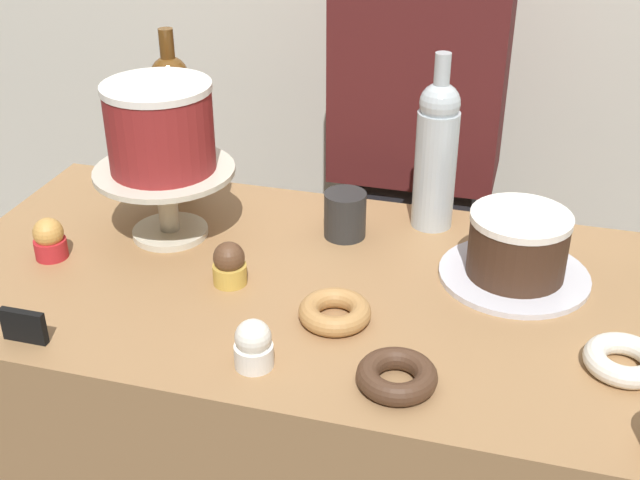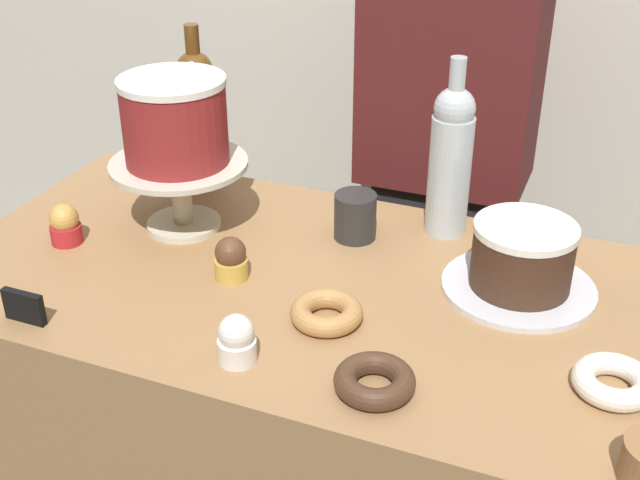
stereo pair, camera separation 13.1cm
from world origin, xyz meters
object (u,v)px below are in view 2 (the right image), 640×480
object	(u,v)px
cupcake_chocolate	(231,259)
donut_chocolate	(375,381)
donut_maple	(326,313)
coffee_cup_ceramic	(354,216)
price_sign_chalkboard	(24,307)
cake_stand_pedestal	(180,182)
barista_figure	(443,181)
cupcake_caramel	(65,225)
chocolate_round_cake	(523,256)
wine_bottle_clear	(451,158)
cupcake_vanilla	(237,340)
white_layer_cake	(175,121)
wine_bottle_amber	(198,116)
donut_sugar	(614,381)

from	to	relation	value
cupcake_chocolate	donut_chocolate	bearing A→B (deg)	-30.69
donut_maple	coffee_cup_ceramic	world-z (taller)	coffee_cup_ceramic
price_sign_chalkboard	coffee_cup_ceramic	size ratio (longest dim) A/B	0.82
cake_stand_pedestal	barista_figure	world-z (taller)	barista_figure
donut_maple	barista_figure	distance (m)	0.70
cupcake_caramel	chocolate_round_cake	bearing A→B (deg)	10.54
chocolate_round_cake	price_sign_chalkboard	world-z (taller)	chocolate_round_cake
cake_stand_pedestal	wine_bottle_clear	xyz separation A→B (m)	(0.45, 0.17, 0.05)
cake_stand_pedestal	cupcake_vanilla	bearing A→B (deg)	-49.36
wine_bottle_clear	coffee_cup_ceramic	size ratio (longest dim) A/B	3.83
donut_chocolate	price_sign_chalkboard	world-z (taller)	price_sign_chalkboard
cupcake_caramel	donut_chocolate	world-z (taller)	cupcake_caramel
donut_chocolate	cupcake_vanilla	bearing A→B (deg)	-177.18
coffee_cup_ceramic	cupcake_caramel	bearing A→B (deg)	-155.61
donut_maple	price_sign_chalkboard	bearing A→B (deg)	-157.94
chocolate_round_cake	cupcake_vanilla	bearing A→B (deg)	-135.03
white_layer_cake	wine_bottle_clear	bearing A→B (deg)	20.49
barista_figure	coffee_cup_ceramic	bearing A→B (deg)	-98.22
cupcake_vanilla	chocolate_round_cake	bearing A→B (deg)	44.97
coffee_cup_ceramic	wine_bottle_amber	bearing A→B (deg)	164.21
wine_bottle_clear	cupcake_vanilla	xyz separation A→B (m)	(-0.18, -0.49, -0.11)
white_layer_cake	cupcake_chocolate	size ratio (longest dim) A/B	2.51
chocolate_round_cake	donut_maple	size ratio (longest dim) A/B	1.46
cake_stand_pedestal	wine_bottle_amber	size ratio (longest dim) A/B	0.76
cupcake_caramel	cupcake_vanilla	bearing A→B (deg)	-23.58
cupcake_chocolate	cupcake_vanilla	bearing A→B (deg)	-60.35
donut_maple	wine_bottle_amber	bearing A→B (deg)	138.74
white_layer_cake	donut_maple	size ratio (longest dim) A/B	1.67
donut_sugar	coffee_cup_ceramic	world-z (taller)	coffee_cup_ceramic
white_layer_cake	cupcake_chocolate	xyz separation A→B (m)	(0.16, -0.13, -0.17)
cake_stand_pedestal	cupcake_chocolate	size ratio (longest dim) A/B	3.34
wine_bottle_amber	donut_maple	world-z (taller)	wine_bottle_amber
price_sign_chalkboard	chocolate_round_cake	bearing A→B (deg)	28.67
cake_stand_pedestal	donut_chocolate	distance (m)	0.58
cupcake_vanilla	barista_figure	distance (m)	0.84
donut_chocolate	cake_stand_pedestal	bearing A→B (deg)	146.89
chocolate_round_cake	white_layer_cake	bearing A→B (deg)	-178.62
chocolate_round_cake	donut_chocolate	xyz separation A→B (m)	(-0.14, -0.33, -0.05)
price_sign_chalkboard	barista_figure	world-z (taller)	barista_figure
cake_stand_pedestal	wine_bottle_amber	world-z (taller)	wine_bottle_amber
cupcake_vanilla	donut_chocolate	distance (m)	0.20
cupcake_vanilla	donut_maple	size ratio (longest dim) A/B	0.66
wine_bottle_amber	barista_figure	xyz separation A→B (m)	(0.43, 0.32, -0.20)
donut_sugar	white_layer_cake	bearing A→B (deg)	166.11
white_layer_cake	cupcake_caramel	world-z (taller)	white_layer_cake
cupcake_chocolate	donut_sugar	xyz separation A→B (m)	(0.61, -0.07, -0.02)
price_sign_chalkboard	barista_figure	bearing A→B (deg)	63.41
white_layer_cake	barista_figure	distance (m)	0.68
cupcake_chocolate	cupcake_caramel	xyz separation A→B (m)	(-0.33, -0.00, 0.00)
wine_bottle_clear	wine_bottle_amber	size ratio (longest dim) A/B	1.00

